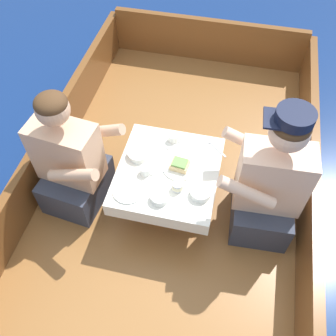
{
  "coord_description": "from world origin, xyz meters",
  "views": [
    {
      "loc": [
        0.31,
        -1.34,
        2.58
      ],
      "look_at": [
        0.0,
        0.04,
        0.75
      ],
      "focal_mm": 40.0,
      "sensor_mm": 36.0,
      "label": 1
    }
  ],
  "objects": [
    {
      "name": "plate_bread",
      "position": [
        -0.19,
        -0.17,
        0.73
      ],
      "size": [
        0.19,
        0.19,
        0.01
      ],
      "color": "silver",
      "rests_on": "cockpit_table"
    },
    {
      "name": "bowl_port_near",
      "position": [
        -0.21,
        0.11,
        0.75
      ],
      "size": [
        0.14,
        0.14,
        0.04
      ],
      "color": "silver",
      "rests_on": "cockpit_table"
    },
    {
      "name": "bowl_center_far",
      "position": [
        0.23,
        -0.1,
        0.75
      ],
      "size": [
        0.12,
        0.12,
        0.04
      ],
      "color": "silver",
      "rests_on": "cockpit_table"
    },
    {
      "name": "boat_deck",
      "position": [
        0.0,
        0.0,
        0.18
      ],
      "size": [
        1.88,
        3.54,
        0.36
      ],
      "primitive_type": "cube",
      "color": "brown",
      "rests_on": "ground_plane"
    },
    {
      "name": "cockpit_table",
      "position": [
        0.0,
        0.04,
        0.69
      ],
      "size": [
        0.63,
        0.68,
        0.37
      ],
      "color": "#B2B2B7",
      "rests_on": "boat_deck"
    },
    {
      "name": "gunwale_port",
      "position": [
        -0.91,
        0.0,
        0.53
      ],
      "size": [
        0.06,
        3.54,
        0.35
      ],
      "primitive_type": "cube",
      "color": "brown",
      "rests_on": "boat_deck"
    },
    {
      "name": "utensil_spoon_port",
      "position": [
        -0.08,
        0.2,
        0.73
      ],
      "size": [
        0.17,
        0.06,
        0.01
      ],
      "rotation": [
        0.0,
        0.0,
        0.31
      ],
      "color": "silver",
      "rests_on": "cockpit_table"
    },
    {
      "name": "coffee_cup_starboard",
      "position": [
        -0.13,
        -0.02,
        0.76
      ],
      "size": [
        0.09,
        0.07,
        0.05
      ],
      "color": "silver",
      "rests_on": "cockpit_table"
    },
    {
      "name": "bowl_starboard_near",
      "position": [
        0.0,
        -0.18,
        0.75
      ],
      "size": [
        0.11,
        0.11,
        0.04
      ],
      "color": "silver",
      "rests_on": "cockpit_table"
    },
    {
      "name": "ground_plane",
      "position": [
        0.0,
        0.0,
        0.0
      ],
      "size": [
        60.0,
        60.0,
        0.0
      ],
      "primitive_type": "plane",
      "color": "navy"
    },
    {
      "name": "tin_can",
      "position": [
        0.09,
        -0.09,
        0.76
      ],
      "size": [
        0.07,
        0.07,
        0.05
      ],
      "color": "silver",
      "rests_on": "cockpit_table"
    },
    {
      "name": "utensil_spoon_starboard",
      "position": [
        0.19,
        0.26,
        0.73
      ],
      "size": [
        0.05,
        0.17,
        0.01
      ],
      "rotation": [
        0.0,
        0.0,
        1.37
      ],
      "color": "silver",
      "rests_on": "cockpit_table"
    },
    {
      "name": "gunwale_starboard",
      "position": [
        0.91,
        0.0,
        0.53
      ],
      "size": [
        0.06,
        3.54,
        0.35
      ],
      "primitive_type": "cube",
      "color": "brown",
      "rests_on": "boat_deck"
    },
    {
      "name": "plate_sandwich",
      "position": [
        0.07,
        0.07,
        0.73
      ],
      "size": [
        0.21,
        0.21,
        0.01
      ],
      "color": "silver",
      "rests_on": "cockpit_table"
    },
    {
      "name": "person_port",
      "position": [
        -0.61,
        -0.04,
        0.72
      ],
      "size": [
        0.56,
        0.49,
        0.93
      ],
      "rotation": [
        0.0,
        0.0,
        -0.12
      ],
      "color": "#333847",
      "rests_on": "boat_deck"
    },
    {
      "name": "utensil_spoon_center",
      "position": [
        0.25,
        0.3,
        0.73
      ],
      "size": [
        0.14,
        0.12,
        0.01
      ],
      "rotation": [
        0.0,
        0.0,
        2.43
      ],
      "color": "silver",
      "rests_on": "cockpit_table"
    },
    {
      "name": "sandwich",
      "position": [
        0.07,
        0.07,
        0.76
      ],
      "size": [
        0.12,
        0.11,
        0.05
      ],
      "rotation": [
        0.0,
        0.0,
        -0.12
      ],
      "color": "#E0BC7F",
      "rests_on": "plate_sandwich"
    },
    {
      "name": "bow_coaming",
      "position": [
        0.0,
        1.74,
        0.56
      ],
      "size": [
        1.76,
        0.06,
        0.41
      ],
      "primitive_type": "cube",
      "color": "brown",
      "rests_on": "boat_deck"
    },
    {
      "name": "person_starboard",
      "position": [
        0.61,
        0.03,
        0.76
      ],
      "size": [
        0.54,
        0.46,
        1.0
      ],
      "rotation": [
        0.0,
        0.0,
        3.2
      ],
      "color": "#333847",
      "rests_on": "boat_deck"
    },
    {
      "name": "coffee_cup_port",
      "position": [
        -0.02,
        0.29,
        0.76
      ],
      "size": [
        0.09,
        0.06,
        0.05
      ],
      "color": "silver",
      "rests_on": "cockpit_table"
    }
  ]
}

